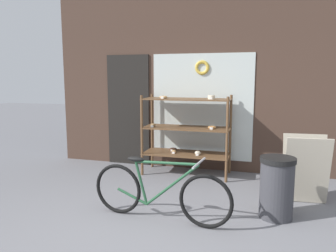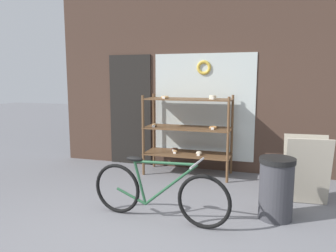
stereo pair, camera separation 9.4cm
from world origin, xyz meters
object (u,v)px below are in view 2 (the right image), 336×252
at_px(bicycle, 158,192).
at_px(display_case, 188,128).
at_px(trash_bin, 276,186).
at_px(sandwich_board, 306,170).

bearing_deg(bicycle, display_case, 99.06).
bearing_deg(trash_bin, bicycle, -160.90).
height_order(bicycle, trash_bin, bicycle).
relative_size(display_case, bicycle, 0.85).
bearing_deg(sandwich_board, display_case, 151.40).
height_order(bicycle, sandwich_board, sandwich_board).
bearing_deg(bicycle, sandwich_board, 37.93).
xyz_separation_m(sandwich_board, trash_bin, (-0.39, -0.62, -0.06)).
relative_size(bicycle, sandwich_board, 1.92).
bearing_deg(sandwich_board, trash_bin, -125.90).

